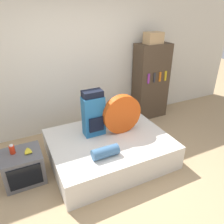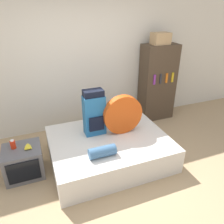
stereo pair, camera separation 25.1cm
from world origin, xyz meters
The scene contains 11 objects.
ground_plane centered at (0.00, 0.00, 0.00)m, with size 16.00×16.00×0.00m, color tan.
wall_back centered at (0.00, 1.95, 1.30)m, with size 8.00×0.05×2.60m.
bed centered at (0.09, 0.63, 0.20)m, with size 1.84×1.47×0.41m.
backpack centered at (-0.07, 0.86, 0.77)m, with size 0.34×0.23×0.75m.
tent_bag centered at (0.36, 0.72, 0.73)m, with size 0.65×0.12×0.65m.
sleeping_roll centered at (-0.16, 0.23, 0.48)m, with size 0.38×0.16×0.16m.
television centered at (-1.22, 0.74, 0.23)m, with size 0.54×0.50×0.46m.
canister centered at (-1.31, 0.80, 0.52)m, with size 0.07×0.07×0.14m.
banana_bunch centered at (-1.12, 0.74, 0.48)m, with size 0.12×0.16×0.04m.
bookshelf centered at (1.59, 1.69, 0.80)m, with size 0.71×0.42×1.61m.
cardboard_box centered at (1.55, 1.65, 1.72)m, with size 0.34×0.25×0.22m.
Camera 2 is at (-0.92, -2.12, 2.33)m, focal length 35.00 mm.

